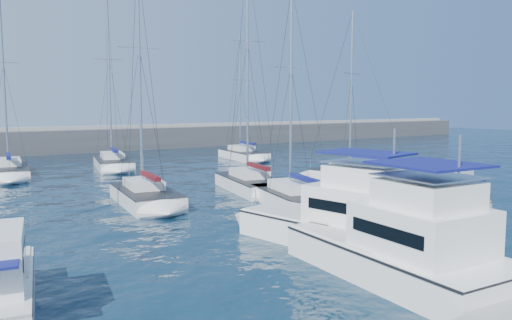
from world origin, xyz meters
TOP-DOWN VIEW (x-y plane):
  - ground at (0.00, 0.00)m, footprint 220.00×220.00m
  - breakwater at (0.00, 52.00)m, footprint 160.00×6.00m
  - motor_yacht_port_inner at (-2.68, -6.11)m, footprint 4.68×8.91m
  - motor_yacht_stbd_inner at (-1.64, -2.04)m, footprint 4.88×9.75m
  - motor_yacht_stbd_outer at (6.32, -0.26)m, footprint 3.42×6.87m
  - sailboat_mid_b at (-5.10, 12.24)m, footprint 4.03×7.92m
  - sailboat_mid_c at (2.06, 6.04)m, footprint 4.72×8.49m
  - sailboat_mid_d at (3.21, 12.60)m, footprint 4.79×8.41m
  - sailboat_mid_e at (12.59, 11.08)m, footprint 5.23×8.10m
  - sailboat_back_a at (-10.25, 30.88)m, footprint 4.22×9.65m
  - sailboat_back_b at (-0.77, 31.46)m, footprint 4.98×9.27m
  - sailboat_back_c at (14.68, 31.41)m, footprint 4.25×8.63m

SIDE VIEW (x-z plane):
  - ground at x=0.00m, z-range 0.00..0.00m
  - sailboat_mid_c at x=2.06m, z-range -6.30..7.33m
  - sailboat_mid_e at x=12.59m, z-range -6.49..7.54m
  - sailboat_back_c at x=14.68m, z-range -6.83..7.88m
  - sailboat_back_a at x=-10.25m, z-range -7.50..8.55m
  - sailboat_mid_b at x=-5.10m, z-range -7.34..8.42m
  - sailboat_back_b at x=-0.77m, z-range -8.14..9.23m
  - sailboat_mid_d at x=3.21m, z-range -8.20..9.32m
  - motor_yacht_stbd_outer at x=6.32m, z-range -0.66..2.54m
  - breakwater at x=0.00m, z-range -1.17..3.28m
  - motor_yacht_stbd_inner at x=-1.64m, z-range -1.21..3.48m
  - motor_yacht_port_inner at x=-2.68m, z-range -1.21..3.48m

